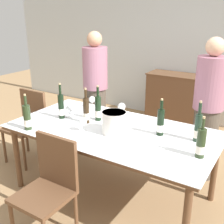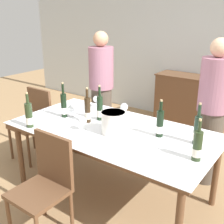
{
  "view_description": "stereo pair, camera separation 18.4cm",
  "coord_description": "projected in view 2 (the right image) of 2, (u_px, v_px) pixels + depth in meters",
  "views": [
    {
      "loc": [
        1.37,
        -2.18,
        1.86
      ],
      "look_at": [
        0.0,
        0.0,
        0.93
      ],
      "focal_mm": 45.0,
      "sensor_mm": 36.0,
      "label": 1
    },
    {
      "loc": [
        1.52,
        -2.07,
        1.86
      ],
      "look_at": [
        0.0,
        0.0,
        0.93
      ],
      "focal_mm": 45.0,
      "sensor_mm": 36.0,
      "label": 2
    }
  ],
  "objects": [
    {
      "name": "person_host",
      "position": [
        101.0,
        92.0,
        3.83
      ],
      "size": [
        0.33,
        0.33,
        1.62
      ],
      "color": "#51473D",
      "rests_on": "ground_plane"
    },
    {
      "name": "chair_near_front",
      "position": [
        46.0,
        180.0,
        2.37
      ],
      "size": [
        0.42,
        0.42,
        0.9
      ],
      "color": "brown",
      "rests_on": "ground_plane"
    },
    {
      "name": "back_wall",
      "position": [
        207.0,
        41.0,
        4.55
      ],
      "size": [
        8.0,
        0.1,
        2.8
      ],
      "color": "silver",
      "rests_on": "ground_plane"
    },
    {
      "name": "ice_bucket",
      "position": [
        113.0,
        122.0,
        2.67
      ],
      "size": [
        0.24,
        0.24,
        0.21
      ],
      "color": "white",
      "rests_on": "dining_table"
    },
    {
      "name": "dining_table",
      "position": [
        112.0,
        134.0,
        2.82
      ],
      "size": [
        2.06,
        1.08,
        0.75
      ],
      "color": "brown",
      "rests_on": "ground_plane"
    },
    {
      "name": "wine_bottle_2",
      "position": [
        88.0,
        110.0,
        2.93
      ],
      "size": [
        0.06,
        0.06,
        0.38
      ],
      "color": "#332314",
      "rests_on": "dining_table"
    },
    {
      "name": "wine_bottle_4",
      "position": [
        29.0,
        116.0,
        2.81
      ],
      "size": [
        0.07,
        0.07,
        0.36
      ],
      "color": "#28381E",
      "rests_on": "dining_table"
    },
    {
      "name": "wine_bottle_3",
      "position": [
        100.0,
        108.0,
        2.99
      ],
      "size": [
        0.07,
        0.07,
        0.38
      ],
      "color": "black",
      "rests_on": "dining_table"
    },
    {
      "name": "sideboard_cabinet",
      "position": [
        191.0,
        101.0,
        4.69
      ],
      "size": [
        1.19,
        0.46,
        0.86
      ],
      "color": "brown",
      "rests_on": "ground_plane"
    },
    {
      "name": "wine_bottle_5",
      "position": [
        160.0,
        124.0,
        2.59
      ],
      "size": [
        0.07,
        0.07,
        0.36
      ],
      "color": "black",
      "rests_on": "dining_table"
    },
    {
      "name": "wine_bottle_0",
      "position": [
        197.0,
        147.0,
        2.18
      ],
      "size": [
        0.07,
        0.07,
        0.35
      ],
      "color": "#28381E",
      "rests_on": "dining_table"
    },
    {
      "name": "wine_glass_2",
      "position": [
        82.0,
        121.0,
        2.73
      ],
      "size": [
        0.08,
        0.08,
        0.14
      ],
      "color": "white",
      "rests_on": "dining_table"
    },
    {
      "name": "wine_glass_3",
      "position": [
        124.0,
        107.0,
        3.11
      ],
      "size": [
        0.09,
        0.09,
        0.15
      ],
      "color": "white",
      "rests_on": "dining_table"
    },
    {
      "name": "wine_glass_1",
      "position": [
        96.0,
        99.0,
        3.42
      ],
      "size": [
        0.08,
        0.08,
        0.14
      ],
      "color": "white",
      "rests_on": "dining_table"
    },
    {
      "name": "wine_bottle_6",
      "position": [
        197.0,
        130.0,
        2.44
      ],
      "size": [
        0.06,
        0.06,
        0.38
      ],
      "color": "#1E3323",
      "rests_on": "dining_table"
    },
    {
      "name": "wine_glass_0",
      "position": [
        72.0,
        109.0,
        3.1
      ],
      "size": [
        0.08,
        0.08,
        0.14
      ],
      "color": "white",
      "rests_on": "dining_table"
    },
    {
      "name": "person_guest_left",
      "position": [
        212.0,
        114.0,
        3.03
      ],
      "size": [
        0.33,
        0.33,
        1.61
      ],
      "color": "#51473D",
      "rests_on": "ground_plane"
    },
    {
      "name": "wine_bottle_1",
      "position": [
        64.0,
        106.0,
        3.07
      ],
      "size": [
        0.06,
        0.06,
        0.39
      ],
      "color": "black",
      "rests_on": "dining_table"
    },
    {
      "name": "ground_plane",
      "position": [
        112.0,
        192.0,
        3.05
      ],
      "size": [
        12.0,
        12.0,
        0.0
      ],
      "primitive_type": "plane",
      "color": "#A37F56"
    },
    {
      "name": "chair_left_end",
      "position": [
        34.0,
        119.0,
        3.67
      ],
      "size": [
        0.42,
        0.42,
        0.91
      ],
      "color": "brown",
      "rests_on": "ground_plane"
    }
  ]
}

